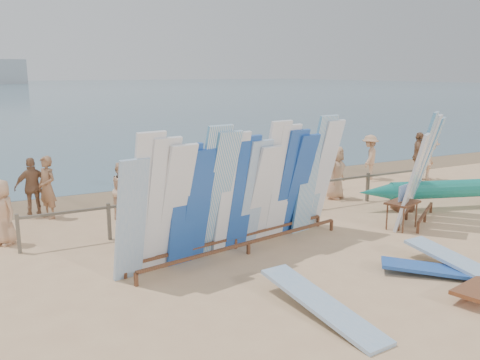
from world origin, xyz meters
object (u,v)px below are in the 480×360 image
beachgoer_9 (370,157)px  beachgoer_3 (161,170)px  vendor_table (402,214)px  beach_chair_right (275,197)px  main_surfboard_rack (242,194)px  beachgoer_7 (301,161)px  beachgoer_1 (47,187)px  flat_board_b (465,275)px  beachgoer_2 (123,190)px  outrigger_canoe (454,190)px  flat_board_d (452,277)px  beachgoer_8 (322,166)px  beachgoer_0 (2,212)px  beachgoer_extra_1 (33,187)px  beach_chair_left (270,201)px  beachgoer_extra_0 (431,159)px  beachgoer_10 (418,156)px  stroller (266,190)px  beachgoer_6 (336,172)px  side_surfboard_rack (419,172)px  flat_board_a (321,315)px  beachgoer_4 (225,177)px

beachgoer_9 → beachgoer_3: bearing=-43.3°
vendor_table → beach_chair_right: size_ratio=1.43×
beachgoer_3 → main_surfboard_rack: bearing=1.0°
beachgoer_7 → beachgoer_1: 8.76m
flat_board_b → beachgoer_2: (-4.92, 7.21, 0.78)m
outrigger_canoe → vendor_table: 2.98m
flat_board_d → beach_chair_right: (-0.19, 6.32, 0.23)m
beachgoer_8 → beachgoer_7: bearing=53.6°
flat_board_b → beachgoer_3: 9.31m
beachgoer_8 → beachgoer_0: 10.13m
vendor_table → beachgoer_9: beachgoer_9 is taller
flat_board_b → beachgoer_extra_1: (-7.10, 8.46, 0.83)m
beach_chair_left → outrigger_canoe: bearing=-27.2°
beach_chair_left → beachgoer_extra_1: beachgoer_extra_1 is taller
beachgoer_7 → beachgoer_8: (0.09, -1.13, -0.01)m
beachgoer_extra_0 → main_surfboard_rack: bearing=162.1°
beachgoer_extra_1 → beachgoer_10: bearing=174.9°
stroller → beachgoer_6: bearing=-23.3°
beachgoer_9 → beachgoer_7: bearing=-52.5°
beachgoer_9 → beachgoer_2: bearing=-34.0°
side_surfboard_rack → outrigger_canoe: (2.02, 0.48, -0.81)m
main_surfboard_rack → flat_board_a: 3.59m
flat_board_d → beachgoer_extra_1: beachgoer_extra_1 is taller
beach_chair_right → beachgoer_6: bearing=-32.3°
flat_board_d → beachgoer_6: bearing=23.6°
flat_board_a → beachgoer_4: 7.67m
flat_board_b → beachgoer_10: size_ratio=1.52×
beachgoer_extra_1 → stroller: bearing=164.1°
beach_chair_right → stroller: stroller is taller
side_surfboard_rack → stroller: size_ratio=2.69×
flat_board_a → beachgoer_2: 7.43m
stroller → beachgoer_7: beachgoer_7 is taller
beachgoer_1 → flat_board_a: bearing=-6.3°
beachgoer_2 → side_surfboard_rack: bearing=-89.6°
vendor_table → beachgoer_4: bearing=104.3°
stroller → beachgoer_1: beachgoer_1 is taller
main_surfboard_rack → side_surfboard_rack: bearing=-12.0°
outrigger_canoe → beachgoer_2: 9.59m
flat_board_a → beachgoer_8: 9.49m
outrigger_canoe → beachgoer_extra_1: size_ratio=3.52×
side_surfboard_rack → outrigger_canoe: side_surfboard_rack is taller
beachgoer_8 → beachgoer_2: (-6.97, -0.33, -0.01)m
beachgoer_extra_1 → beachgoer_10: beachgoer_10 is taller
beachgoer_0 → beachgoer_10: bearing=54.7°
vendor_table → beachgoer_2: beachgoer_2 is taller
vendor_table → side_surfboard_rack: bearing=2.2°
flat_board_b → beach_chair_left: 6.13m
side_surfboard_rack → beachgoer_extra_0: side_surfboard_rack is taller
side_surfboard_rack → beachgoer_9: side_surfboard_rack is taller
beachgoer_4 → beachgoer_8: (3.79, 0.20, -0.02)m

